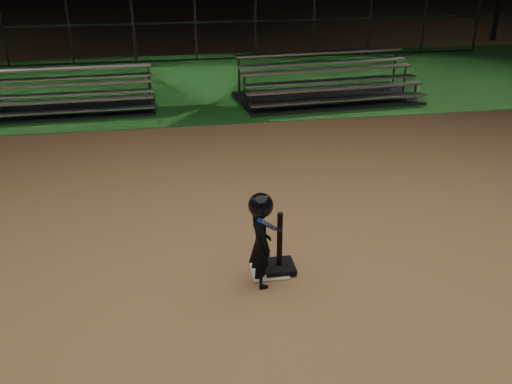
{
  "coord_description": "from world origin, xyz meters",
  "views": [
    {
      "loc": [
        -1.13,
        -5.75,
        3.85
      ],
      "look_at": [
        0.0,
        1.0,
        0.65
      ],
      "focal_mm": 38.67,
      "sensor_mm": 36.0,
      "label": 1
    }
  ],
  "objects_px": {
    "batting_tee": "(279,259)",
    "child_batter": "(261,238)",
    "bleacher_left": "(75,103)",
    "bleacher_right": "(327,91)",
    "home_plate": "(269,271)"
  },
  "relations": [
    {
      "from": "batting_tee",
      "to": "bleacher_left",
      "type": "relative_size",
      "value": 0.21
    },
    {
      "from": "batting_tee",
      "to": "child_batter",
      "type": "distance_m",
      "value": 0.61
    },
    {
      "from": "bleacher_left",
      "to": "bleacher_right",
      "type": "bearing_deg",
      "value": -2.6
    },
    {
      "from": "home_plate",
      "to": "batting_tee",
      "type": "distance_m",
      "value": 0.21
    },
    {
      "from": "child_batter",
      "to": "bleacher_left",
      "type": "relative_size",
      "value": 0.32
    },
    {
      "from": "child_batter",
      "to": "bleacher_left",
      "type": "distance_m",
      "value": 8.53
    },
    {
      "from": "home_plate",
      "to": "batting_tee",
      "type": "bearing_deg",
      "value": 9.41
    },
    {
      "from": "home_plate",
      "to": "bleacher_right",
      "type": "bearing_deg",
      "value": 68.72
    },
    {
      "from": "bleacher_left",
      "to": "batting_tee",
      "type": "bearing_deg",
      "value": -67.74
    },
    {
      "from": "child_batter",
      "to": "bleacher_left",
      "type": "bearing_deg",
      "value": 10.41
    },
    {
      "from": "home_plate",
      "to": "child_batter",
      "type": "height_order",
      "value": "child_batter"
    },
    {
      "from": "batting_tee",
      "to": "child_batter",
      "type": "relative_size",
      "value": 0.65
    },
    {
      "from": "home_plate",
      "to": "bleacher_right",
      "type": "xyz_separation_m",
      "value": [
        2.96,
        7.6,
        0.22
      ]
    },
    {
      "from": "child_batter",
      "to": "bleacher_right",
      "type": "xyz_separation_m",
      "value": [
        3.11,
        7.83,
        -0.41
      ]
    },
    {
      "from": "child_batter",
      "to": "home_plate",
      "type": "bearing_deg",
      "value": -43.99
    }
  ]
}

